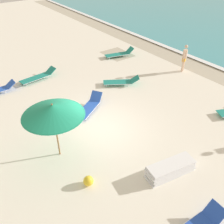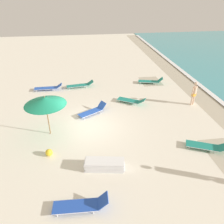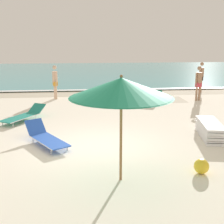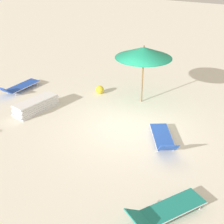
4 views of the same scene
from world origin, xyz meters
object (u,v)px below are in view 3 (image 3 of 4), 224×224
beach_umbrella (121,88)px  beach_ball (201,166)px  sun_lounger_under_umbrella (153,99)px  sun_lounger_mid_beach_pair_a (46,137)px  beachgoer_strolling_adult (55,80)px  lounger_stack (210,130)px  beachgoer_shoreline_child (199,81)px  sun_lounger_near_water_right (24,115)px  beachgoer_wading_adult (201,75)px

beach_umbrella → beach_ball: bearing=4.1°
sun_lounger_under_umbrella → sun_lounger_mid_beach_pair_a: (-4.60, -5.70, 0.01)m
beach_ball → beachgoer_strolling_adult: bearing=113.4°
beach_umbrella → lounger_stack: 4.74m
sun_lounger_under_umbrella → beachgoer_shoreline_child: (2.46, 0.42, 0.79)m
sun_lounger_under_umbrella → beachgoer_strolling_adult: size_ratio=1.22×
beach_umbrella → sun_lounger_near_water_right: beach_umbrella is taller
lounger_stack → sun_lounger_under_umbrella: lounger_stack is taller
sun_lounger_under_umbrella → sun_lounger_mid_beach_pair_a: size_ratio=1.06×
beachgoer_wading_adult → beach_ball: bearing=-12.6°
sun_lounger_mid_beach_pair_a → beachgoer_shoreline_child: 9.38m
lounger_stack → sun_lounger_under_umbrella: 5.54m
sun_lounger_under_umbrella → beach_ball: size_ratio=5.89×
lounger_stack → beachgoer_wading_adult: 8.83m
sun_lounger_under_umbrella → beachgoer_wading_adult: beachgoer_wading_adult is taller
beach_umbrella → beach_ball: (1.97, 0.14, -1.95)m
lounger_stack → sun_lounger_mid_beach_pair_a: sun_lounger_mid_beach_pair_a is taller
beach_umbrella → beachgoer_strolling_adult: (-2.24, 9.88, -1.13)m
beach_ball → lounger_stack: bearing=63.6°
lounger_stack → beach_ball: bearing=-106.7°
beach_umbrella → beachgoer_wading_adult: (6.16, 11.15, -1.13)m
sun_lounger_mid_beach_pair_a → beach_ball: sun_lounger_mid_beach_pair_a is taller
beachgoer_shoreline_child → beach_ball: beachgoer_shoreline_child is taller
lounger_stack → sun_lounger_near_water_right: (-6.44, 2.71, -0.04)m
beachgoer_strolling_adult → beach_ball: 10.64m
lounger_stack → beachgoer_shoreline_child: bearing=82.8°
beach_umbrella → lounger_stack: beach_umbrella is taller
beach_ball → sun_lounger_mid_beach_pair_a: bearing=147.8°
beach_umbrella → beach_ball: 2.77m
sun_lounger_mid_beach_pair_a → sun_lounger_under_umbrella: bearing=19.9°
beach_umbrella → beachgoer_wading_adult: size_ratio=1.37×
sun_lounger_near_water_right → beachgoer_strolling_adult: bearing=110.1°
beachgoer_strolling_adult → sun_lounger_mid_beach_pair_a: bearing=-20.2°
sun_lounger_mid_beach_pair_a → beachgoer_wading_adult: beachgoer_wading_adult is taller
beachgoer_shoreline_child → beachgoer_wading_adult: bearing=41.7°
beach_ball → beachgoer_shoreline_child: bearing=70.0°
sun_lounger_under_umbrella → sun_lounger_near_water_right: sun_lounger_near_water_right is taller
beachgoer_shoreline_child → beachgoer_strolling_adult: same height
beach_umbrella → sun_lounger_under_umbrella: (2.64, 8.33, -1.93)m
sun_lounger_near_water_right → beach_ball: bearing=-14.7°
sun_lounger_near_water_right → beachgoer_shoreline_child: (8.24, 3.21, 0.79)m
sun_lounger_near_water_right → beachgoer_wading_adult: 10.90m
beach_umbrella → beach_ball: beach_umbrella is taller
beachgoer_shoreline_child → beach_ball: bearing=-134.4°
beach_umbrella → sun_lounger_near_water_right: (-3.14, 5.54, -1.92)m
beachgoer_wading_adult → beachgoer_shoreline_child: size_ratio=1.00×
beachgoer_shoreline_child → beachgoer_strolling_adult: 7.42m
sun_lounger_under_umbrella → beachgoer_strolling_adult: 5.18m
sun_lounger_under_umbrella → beach_ball: bearing=-70.3°
lounger_stack → beachgoer_shoreline_child: 6.22m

